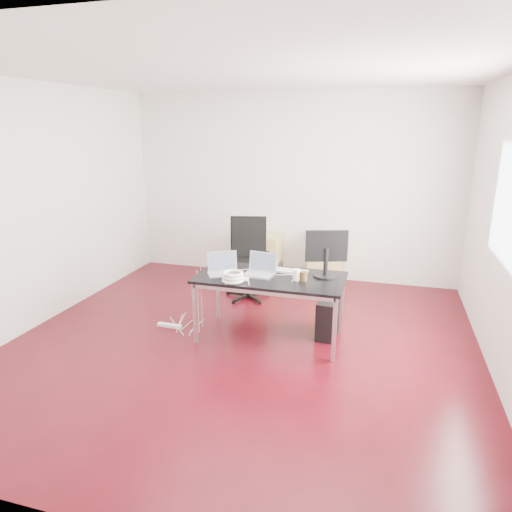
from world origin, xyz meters
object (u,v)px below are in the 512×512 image
(desk, at_px, (270,281))
(filing_cabinet_left, at_px, (264,256))
(filing_cabinet_right, at_px, (327,261))
(pc_tower, at_px, (328,317))
(office_chair, at_px, (248,254))

(desk, relative_size, filing_cabinet_left, 2.29)
(filing_cabinet_right, relative_size, pc_tower, 1.56)
(desk, xyz_separation_m, filing_cabinet_right, (0.36, 2.00, -0.33))
(pc_tower, bearing_deg, office_chair, 147.35)
(filing_cabinet_right, bearing_deg, desk, -100.21)
(office_chair, bearing_deg, pc_tower, -51.50)
(desk, distance_m, filing_cabinet_right, 2.06)
(pc_tower, bearing_deg, filing_cabinet_left, 130.02)
(filing_cabinet_right, distance_m, pc_tower, 1.78)
(desk, relative_size, filing_cabinet_right, 2.29)
(desk, bearing_deg, filing_cabinet_right, 79.79)
(filing_cabinet_left, bearing_deg, desk, -72.94)
(desk, bearing_deg, filing_cabinet_left, 107.06)
(filing_cabinet_left, xyz_separation_m, filing_cabinet_right, (0.97, 0.00, 0.00))
(office_chair, height_order, filing_cabinet_left, office_chair)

